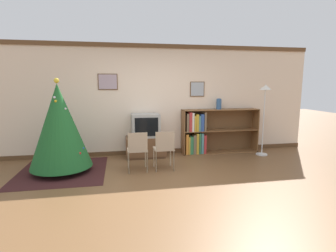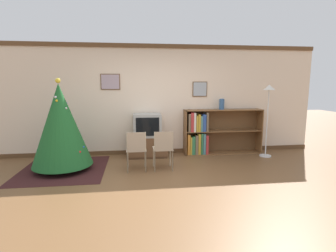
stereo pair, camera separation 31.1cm
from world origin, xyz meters
The scene contains 11 objects.
ground_plane centered at (0.00, 0.00, 0.00)m, with size 24.00×24.00×0.00m, color brown.
wall_back centered at (0.00, 2.20, 1.35)m, with size 8.19×0.11×2.70m.
area_rug centered at (-2.01, 1.10, 0.00)m, with size 1.70×1.83×0.01m.
christmas_tree centered at (-2.01, 1.10, 0.93)m, with size 1.19×1.19×1.86m.
tv_console centered at (-0.24, 1.88, 0.25)m, with size 0.94×0.51×0.50m.
television centered at (-0.24, 1.88, 0.77)m, with size 0.65×0.50×0.55m.
folding_chair_left centered at (-0.51, 0.81, 0.47)m, with size 0.40×0.40×0.82m.
folding_chair_right centered at (0.03, 0.81, 0.47)m, with size 0.40×0.40×0.82m.
bookshelf centered at (1.30, 1.96, 0.54)m, with size 1.97×0.36×1.12m.
vase centered at (1.64, 1.99, 1.25)m, with size 0.13×0.13×0.27m.
standing_lamp centered at (2.62, 1.53, 1.33)m, with size 0.28×0.28×1.73m.
Camera 1 is at (-0.83, -4.28, 1.75)m, focal length 28.00 mm.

